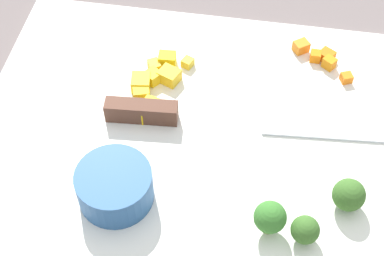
{
  "coord_description": "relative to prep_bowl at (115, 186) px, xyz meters",
  "views": [
    {
      "loc": [
        0.06,
        -0.37,
        0.51
      ],
      "look_at": [
        0.0,
        0.0,
        0.02
      ],
      "focal_mm": 54.03,
      "sensor_mm": 36.0,
      "label": 1
    }
  ],
  "objects": [
    {
      "name": "cutting_board",
      "position": [
        0.06,
        0.09,
        -0.02
      ],
      "size": [
        0.47,
        0.38,
        0.01
      ],
      "primitive_type": "cube",
      "color": "white",
      "rests_on": "ground_plane"
    },
    {
      "name": "pepper_dice_8",
      "position": [
        0.0,
        0.17,
        -0.01
      ],
      "size": [
        0.02,
        0.02,
        0.01
      ],
      "primitive_type": "cube",
      "rotation": [
        0.0,
        0.0,
        2.09
      ],
      "color": "yellow",
      "rests_on": "cutting_board"
    },
    {
      "name": "carrot_dice_1",
      "position": [
        0.17,
        0.23,
        -0.01
      ],
      "size": [
        0.02,
        0.02,
        0.01
      ],
      "primitive_type": "cube",
      "rotation": [
        0.0,
        0.0,
        2.19
      ],
      "color": "orange",
      "rests_on": "cutting_board"
    },
    {
      "name": "pepper_dice_0",
      "position": [
        0.01,
        0.16,
        -0.01
      ],
      "size": [
        0.02,
        0.02,
        0.01
      ],
      "primitive_type": "cube",
      "rotation": [
        0.0,
        0.0,
        2.49
      ],
      "color": "yellow",
      "rests_on": "cutting_board"
    },
    {
      "name": "broccoli_floret_2",
      "position": [
        0.15,
        -0.01,
        0.0
      ],
      "size": [
        0.03,
        0.03,
        0.04
      ],
      "color": "#98AF54",
      "rests_on": "cutting_board"
    },
    {
      "name": "pepper_dice_1",
      "position": [
        0.01,
        0.11,
        -0.01
      ],
      "size": [
        0.02,
        0.02,
        0.02
      ],
      "primitive_type": "cube",
      "rotation": [
        0.0,
        0.0,
        1.29
      ],
      "color": "yellow",
      "rests_on": "cutting_board"
    },
    {
      "name": "chef_knife",
      "position": [
        0.07,
        0.11,
        -0.01
      ],
      "size": [
        0.35,
        0.05,
        0.02
      ],
      "rotation": [
        0.0,
        0.0,
        0.07
      ],
      "color": "silver",
      "rests_on": "cutting_board"
    },
    {
      "name": "pepper_dice_5",
      "position": [
        0.0,
        0.1,
        -0.01
      ],
      "size": [
        0.02,
        0.02,
        0.02
      ],
      "primitive_type": "cube",
      "rotation": [
        0.0,
        0.0,
        1.11
      ],
      "color": "yellow",
      "rests_on": "cutting_board"
    },
    {
      "name": "pepper_dice_6",
      "position": [
        -0.01,
        0.14,
        -0.01
      ],
      "size": [
        0.02,
        0.02,
        0.02
      ],
      "primitive_type": "cube",
      "rotation": [
        0.0,
        0.0,
        1.71
      ],
      "color": "yellow",
      "rests_on": "cutting_board"
    },
    {
      "name": "carrot_dice_2",
      "position": [
        0.22,
        0.19,
        -0.01
      ],
      "size": [
        0.02,
        0.02,
        0.01
      ],
      "primitive_type": "cube",
      "rotation": [
        0.0,
        0.0,
        0.39
      ],
      "color": "orange",
      "rests_on": "cutting_board"
    },
    {
      "name": "carrot_dice_4",
      "position": [
        0.2,
        0.21,
        -0.01
      ],
      "size": [
        0.02,
        0.02,
        0.01
      ],
      "primitive_type": "cube",
      "rotation": [
        0.0,
        0.0,
        2.51
      ],
      "color": "orange",
      "rests_on": "cutting_board"
    },
    {
      "name": "prep_bowl",
      "position": [
        0.0,
        0.0,
        0.0
      ],
      "size": [
        0.07,
        0.07,
        0.04
      ],
      "primitive_type": "cylinder",
      "color": "#2C598E",
      "rests_on": "cutting_board"
    },
    {
      "name": "pepper_dice_2",
      "position": [
        0.02,
        0.19,
        -0.01
      ],
      "size": [
        0.02,
        0.02,
        0.02
      ],
      "primitive_type": "cube",
      "rotation": [
        0.0,
        0.0,
        0.06
      ],
      "color": "yellow",
      "rests_on": "cutting_board"
    },
    {
      "name": "pepper_dice_4",
      "position": [
        -0.0,
        0.13,
        -0.01
      ],
      "size": [
        0.02,
        0.02,
        0.01
      ],
      "primitive_type": "cube",
      "rotation": [
        0.0,
        0.0,
        1.87
      ],
      "color": "yellow",
      "rests_on": "cutting_board"
    },
    {
      "name": "pepper_dice_7",
      "position": [
        0.04,
        0.19,
        -0.01
      ],
      "size": [
        0.02,
        0.02,
        0.01
      ],
      "primitive_type": "cube",
      "rotation": [
        0.0,
        0.0,
        2.71
      ],
      "color": "yellow",
      "rests_on": "cutting_board"
    },
    {
      "name": "carrot_dice_0",
      "position": [
        0.2,
        0.22,
        -0.01
      ],
      "size": [
        0.02,
        0.02,
        0.01
      ],
      "primitive_type": "cube",
      "rotation": [
        0.0,
        0.0,
        2.56
      ],
      "color": "orange",
      "rests_on": "cutting_board"
    },
    {
      "name": "broccoli_floret_1",
      "position": [
        0.22,
        0.03,
        -0.0
      ],
      "size": [
        0.03,
        0.03,
        0.03
      ],
      "color": "#86BC63",
      "rests_on": "cutting_board"
    },
    {
      "name": "ground_plane",
      "position": [
        0.06,
        0.09,
        -0.03
      ],
      "size": [
        4.0,
        4.0,
        0.0
      ],
      "primitive_type": "plane",
      "color": "#6A5E5D"
    },
    {
      "name": "carrot_dice_3",
      "position": [
        0.19,
        0.22,
        -0.01
      ],
      "size": [
        0.01,
        0.01,
        0.01
      ],
      "primitive_type": "cube",
      "rotation": [
        0.0,
        0.0,
        1.55
      ],
      "color": "orange",
      "rests_on": "cutting_board"
    },
    {
      "name": "pepper_dice_3",
      "position": [
        0.02,
        0.16,
        -0.01
      ],
      "size": [
        0.03,
        0.03,
        0.02
      ],
      "primitive_type": "cube",
      "rotation": [
        0.0,
        0.0,
        2.74
      ],
      "color": "yellow",
      "rests_on": "cutting_board"
    },
    {
      "name": "broccoli_floret_0",
      "position": [
        0.18,
        -0.02,
        -0.0
      ],
      "size": [
        0.03,
        0.03,
        0.03
      ],
      "color": "#87C160",
      "rests_on": "cutting_board"
    }
  ]
}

